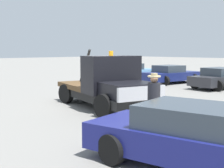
{
  "coord_description": "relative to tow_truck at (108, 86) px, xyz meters",
  "views": [
    {
      "loc": [
        9.95,
        -8.89,
        2.48
      ],
      "look_at": [
        0.5,
        0.0,
        1.05
      ],
      "focal_mm": 50.0,
      "sensor_mm": 36.0,
      "label": 1
    }
  ],
  "objects": [
    {
      "name": "person_near_truck",
      "position": [
        3.73,
        -1.55,
        0.1
      ],
      "size": [
        0.4,
        0.4,
        1.78
      ],
      "rotation": [
        0.0,
        0.0,
        5.1
      ],
      "color": "#38383D",
      "rests_on": "ground"
    },
    {
      "name": "ground_plane",
      "position": [
        -0.34,
        0.08,
        -0.95
      ],
      "size": [
        160.0,
        160.0,
        0.0
      ],
      "primitive_type": "plane",
      "color": "gray"
    },
    {
      "name": "parked_car_navy",
      "position": [
        -4.24,
        10.17,
        -0.3
      ],
      "size": [
        2.91,
        4.64,
        1.34
      ],
      "rotation": [
        0.0,
        0.0,
        1.44
      ],
      "color": "navy",
      "rests_on": "ground"
    },
    {
      "name": "tow_truck",
      "position": [
        0.0,
        0.0,
        0.0
      ],
      "size": [
        6.03,
        3.39,
        2.51
      ],
      "rotation": [
        0.0,
        0.0,
        -0.24
      ],
      "color": "black",
      "rests_on": "ground"
    },
    {
      "name": "foreground_car",
      "position": [
        6.3,
        -3.16,
        -0.3
      ],
      "size": [
        5.28,
        2.81,
        1.34
      ],
      "rotation": [
        0.0,
        0.0,
        0.2
      ],
      "color": "navy",
      "rests_on": "ground"
    },
    {
      "name": "parked_car_skyblue",
      "position": [
        -8.39,
        10.36,
        -0.3
      ],
      "size": [
        2.56,
        4.64,
        1.34
      ],
      "rotation": [
        0.0,
        0.0,
        1.5
      ],
      "color": "#669ED1",
      "rests_on": "ground"
    },
    {
      "name": "parked_car_charcoal",
      "position": [
        -0.1,
        10.03,
        -0.3
      ],
      "size": [
        2.82,
        4.89,
        1.34
      ],
      "rotation": [
        0.0,
        0.0,
        1.43
      ],
      "color": "#2D2D33",
      "rests_on": "ground"
    }
  ]
}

